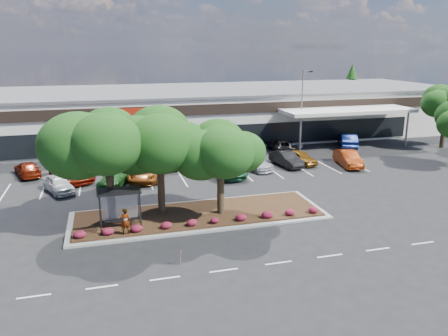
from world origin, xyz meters
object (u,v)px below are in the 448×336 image
object	(u,v)px
survey_stake	(181,256)
car_1	(58,184)
light_pole	(302,114)
car_0	(72,171)

from	to	relation	value
survey_stake	car_1	bearing A→B (deg)	116.40
light_pole	car_0	size ratio (longest dim) A/B	1.53
light_pole	car_1	xyz separation A→B (m)	(-26.72, -10.12, -3.34)
survey_stake	car_1	distance (m)	17.10
survey_stake	car_0	bearing A→B (deg)	109.79
car_0	car_1	bearing A→B (deg)	-126.33
car_0	light_pole	bearing A→B (deg)	-6.91
light_pole	car_1	distance (m)	28.76
survey_stake	car_1	size ratio (longest dim) A/B	0.22
survey_stake	car_1	world-z (taller)	car_1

